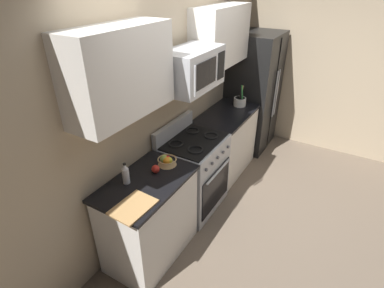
% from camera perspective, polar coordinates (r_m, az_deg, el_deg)
% --- Properties ---
extents(ground_plane, '(16.00, 16.00, 0.00)m').
position_cam_1_polar(ground_plane, '(3.73, 8.72, -14.19)').
color(ground_plane, '#6B5B4C').
extents(wall_back, '(8.00, 0.10, 2.60)m').
position_cam_1_polar(wall_back, '(3.41, -5.07, 7.76)').
color(wall_back, tan).
rests_on(wall_back, ground).
extents(counter_left, '(0.96, 0.60, 0.91)m').
position_cam_1_polar(counter_left, '(3.08, -8.06, -13.82)').
color(counter_left, silver).
rests_on(counter_left, ground).
extents(range_oven, '(0.76, 0.64, 1.09)m').
position_cam_1_polar(range_oven, '(3.63, 0.28, -5.53)').
color(range_oven, '#B2B5BA').
rests_on(range_oven, ground).
extents(counter_right, '(1.03, 0.60, 0.91)m').
position_cam_1_polar(counter_right, '(4.32, 6.32, 0.29)').
color(counter_right, silver).
rests_on(counter_right, ground).
extents(refrigerator, '(0.84, 0.71, 1.82)m').
position_cam_1_polar(refrigerator, '(4.95, 11.48, 9.54)').
color(refrigerator, black).
rests_on(refrigerator, ground).
extents(wall_right, '(0.10, 8.00, 2.60)m').
position_cam_1_polar(wall_right, '(5.18, 20.34, 13.76)').
color(wall_right, tan).
rests_on(wall_right, ground).
extents(microwave, '(0.73, 0.44, 0.40)m').
position_cam_1_polar(microwave, '(3.09, -0.09, 14.04)').
color(microwave, '#B2B5BA').
extents(upper_cabinets_left, '(0.95, 0.34, 0.69)m').
position_cam_1_polar(upper_cabinets_left, '(2.44, -13.38, 13.04)').
color(upper_cabinets_left, silver).
extents(upper_cabinets_right, '(1.02, 0.34, 0.69)m').
position_cam_1_polar(upper_cabinets_right, '(3.90, 5.49, 19.69)').
color(upper_cabinets_right, silver).
extents(utensil_crock, '(0.17, 0.17, 0.32)m').
position_cam_1_polar(utensil_crock, '(4.37, 9.07, 8.04)').
color(utensil_crock, white).
rests_on(utensil_crock, counter_right).
extents(fruit_basket, '(0.19, 0.19, 0.10)m').
position_cam_1_polar(fruit_basket, '(2.98, -4.78, -3.18)').
color(fruit_basket, tan).
rests_on(fruit_basket, counter_left).
extents(apple_loose, '(0.08, 0.08, 0.08)m').
position_cam_1_polar(apple_loose, '(2.88, -6.92, -4.73)').
color(apple_loose, red).
rests_on(apple_loose, counter_left).
extents(cutting_board, '(0.37, 0.27, 0.02)m').
position_cam_1_polar(cutting_board, '(2.53, -11.07, -11.64)').
color(cutting_board, tan).
rests_on(cutting_board, counter_left).
extents(bottle_vinegar, '(0.06, 0.06, 0.21)m').
position_cam_1_polar(bottle_vinegar, '(2.76, -12.45, -5.58)').
color(bottle_vinegar, silver).
rests_on(bottle_vinegar, counter_left).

